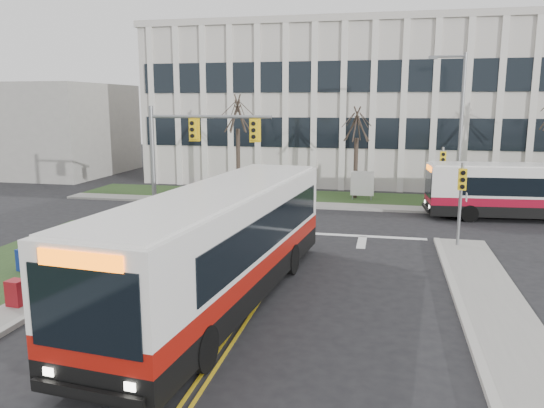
{
  "coord_description": "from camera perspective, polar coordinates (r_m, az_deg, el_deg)",
  "views": [
    {
      "loc": [
        3.95,
        -17.03,
        6.33
      ],
      "look_at": [
        -0.85,
        5.17,
        2.0
      ],
      "focal_mm": 35.0,
      "sensor_mm": 36.0,
      "label": 1
    }
  ],
  "objects": [
    {
      "name": "sidewalk_east",
      "position": [
        14.01,
        26.63,
        -16.96
      ],
      "size": [
        2.0,
        26.0,
        0.14
      ],
      "primitive_type": "cube",
      "color": "#9E9B93",
      "rests_on": "ground"
    },
    {
      "name": "newspaper_box_red",
      "position": [
        18.48,
        -25.78,
        -8.79
      ],
      "size": [
        0.54,
        0.5,
        0.95
      ],
      "primitive_type": "cube",
      "rotation": [
        0.0,
        0.0,
        -0.09
      ],
      "color": "maroon",
      "rests_on": "ground"
    },
    {
      "name": "ground",
      "position": [
        18.59,
        -0.83,
        -9.11
      ],
      "size": [
        120.0,
        120.0,
        0.0
      ],
      "primitive_type": "plane",
      "color": "black",
      "rests_on": "ground"
    },
    {
      "name": "sidewalk_cross",
      "position": [
        32.85,
        13.8,
        -0.51
      ],
      "size": [
        44.0,
        1.6,
        0.14
      ],
      "primitive_type": "cube",
      "color": "#9E9B93",
      "rests_on": "ground"
    },
    {
      "name": "building_annex",
      "position": [
        52.48,
        -22.82,
        7.41
      ],
      "size": [
        12.0,
        12.0,
        8.0
      ],
      "primitive_type": "cube",
      "color": "#9E9B93",
      "rests_on": "ground"
    },
    {
      "name": "tree_mid",
      "position": [
        35.31,
        9.11,
        8.31
      ],
      "size": [
        1.8,
        1.8,
        6.82
      ],
      "color": "#42352B",
      "rests_on": "ground"
    },
    {
      "name": "newspaper_box_blue",
      "position": [
        22.14,
        -25.01,
        -5.58
      ],
      "size": [
        0.56,
        0.52,
        0.95
      ],
      "primitive_type": "cube",
      "rotation": [
        0.0,
        0.0,
        -0.14
      ],
      "color": "#163299",
      "rests_on": "ground"
    },
    {
      "name": "bus_main",
      "position": [
        16.99,
        -5.43,
        -4.65
      ],
      "size": [
        4.27,
        13.87,
        3.64
      ],
      "primitive_type": null,
      "rotation": [
        0.0,
        0.0,
        -0.1
      ],
      "color": "silver",
      "rests_on": "ground"
    },
    {
      "name": "mast_arm_signal",
      "position": [
        26.1,
        -9.41,
        6.1
      ],
      "size": [
        6.11,
        0.38,
        6.2
      ],
      "color": "slate",
      "rests_on": "ground"
    },
    {
      "name": "building_lawn",
      "position": [
        35.6,
        13.69,
        0.34
      ],
      "size": [
        44.0,
        5.0,
        0.12
      ],
      "primitive_type": "cube",
      "color": "#28421C",
      "rests_on": "ground"
    },
    {
      "name": "directory_sign",
      "position": [
        34.94,
        9.69,
        2.15
      ],
      "size": [
        1.5,
        0.12,
        2.0
      ],
      "color": "slate",
      "rests_on": "ground"
    },
    {
      "name": "office_building",
      "position": [
        47.04,
        13.69,
        10.09
      ],
      "size": [
        40.0,
        16.0,
        12.0
      ],
      "primitive_type": "cube",
      "color": "#BAB5AC",
      "rests_on": "ground"
    },
    {
      "name": "bus_cross",
      "position": [
        32.4,
        26.28,
        1.09
      ],
      "size": [
        11.37,
        3.33,
        2.99
      ],
      "primitive_type": null,
      "rotation": [
        0.0,
        0.0,
        -1.49
      ],
      "color": "silver",
      "rests_on": "ground"
    },
    {
      "name": "tree_left",
      "position": [
        36.42,
        -3.71,
        9.49
      ],
      "size": [
        1.8,
        1.8,
        7.7
      ],
      "color": "#42352B",
      "rests_on": "ground"
    },
    {
      "name": "streetlight",
      "position": [
        33.5,
        19.39,
        8.25
      ],
      "size": [
        2.15,
        0.25,
        9.2
      ],
      "color": "slate",
      "rests_on": "ground"
    },
    {
      "name": "signal_pole_far",
      "position": [
        32.81,
        17.83,
        3.58
      ],
      "size": [
        0.34,
        0.39,
        3.8
      ],
      "color": "slate",
      "rests_on": "ground"
    },
    {
      "name": "signal_pole_near",
      "position": [
        24.45,
        19.68,
        1.15
      ],
      "size": [
        0.34,
        0.39,
        3.8
      ],
      "color": "slate",
      "rests_on": "ground"
    }
  ]
}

